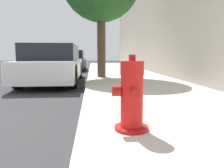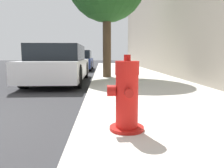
{
  "view_description": "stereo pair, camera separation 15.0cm",
  "coord_description": "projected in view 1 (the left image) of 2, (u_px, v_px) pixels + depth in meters",
  "views": [
    {
      "loc": [
        2.25,
        -2.5,
        0.94
      ],
      "look_at": [
        2.56,
        0.94,
        0.48
      ],
      "focal_mm": 35.0,
      "sensor_mm": 36.0,
      "label": 1
    },
    {
      "loc": [
        2.4,
        -2.51,
        0.94
      ],
      "look_at": [
        2.56,
        0.94,
        0.48
      ],
      "focal_mm": 35.0,
      "sensor_mm": 36.0,
      "label": 2
    }
  ],
  "objects": [
    {
      "name": "parked_car_mid",
      "position": [
        70.0,
        61.0,
        13.84
      ],
      "size": [
        1.88,
        3.9,
        1.25
      ],
      "color": "navy",
      "rests_on": "ground_plane"
    },
    {
      "name": "sidewalk_slab",
      "position": [
        201.0,
        126.0,
        2.7
      ],
      "size": [
        3.01,
        40.0,
        0.15
      ],
      "color": "beige",
      "rests_on": "ground_plane"
    },
    {
      "name": "parked_car_near",
      "position": [
        54.0,
        64.0,
        7.46
      ],
      "size": [
        1.74,
        4.59,
        1.29
      ],
      "color": "silver",
      "rests_on": "ground_plane"
    },
    {
      "name": "fire_hydrant",
      "position": [
        131.0,
        97.0,
        2.3
      ],
      "size": [
        0.39,
        0.39,
        0.8
      ],
      "color": "#A91511",
      "rests_on": "sidewalk_slab"
    }
  ]
}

